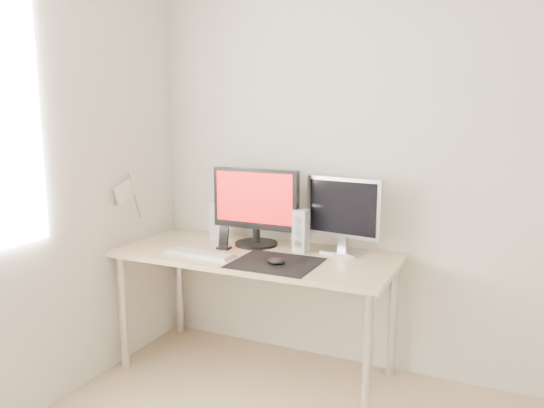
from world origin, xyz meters
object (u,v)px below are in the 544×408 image
(main_monitor, at_px, (255,204))
(keyboard, at_px, (199,253))
(speaker_left, at_px, (219,221))
(mouse, at_px, (277,261))
(second_monitor, at_px, (344,211))
(phone_dock, at_px, (224,242))
(desk, at_px, (256,266))
(speaker_right, at_px, (301,231))

(main_monitor, distance_m, keyboard, 0.45)
(speaker_left, bearing_deg, mouse, -32.74)
(second_monitor, distance_m, phone_dock, 0.72)
(mouse, xyz_separation_m, desk, (-0.21, 0.18, -0.10))
(speaker_right, bearing_deg, mouse, -92.06)
(speaker_left, bearing_deg, speaker_right, -4.43)
(second_monitor, bearing_deg, main_monitor, -173.52)
(mouse, height_order, phone_dock, phone_dock)
(main_monitor, relative_size, speaker_right, 2.25)
(second_monitor, bearing_deg, keyboard, -151.98)
(main_monitor, bearing_deg, phone_dock, -130.22)
(speaker_right, distance_m, phone_dock, 0.46)
(main_monitor, bearing_deg, keyboard, -120.88)
(keyboard, distance_m, phone_dock, 0.18)
(speaker_left, relative_size, keyboard, 0.57)
(mouse, bearing_deg, phone_dock, 157.71)
(speaker_left, bearing_deg, desk, -27.85)
(keyboard, bearing_deg, speaker_left, 103.00)
(phone_dock, bearing_deg, main_monitor, 49.78)
(mouse, xyz_separation_m, speaker_left, (-0.56, 0.36, 0.10))
(second_monitor, xyz_separation_m, keyboard, (-0.72, -0.38, -0.23))
(main_monitor, bearing_deg, speaker_left, 172.80)
(mouse, distance_m, speaker_right, 0.33)
(second_monitor, height_order, phone_dock, second_monitor)
(desk, relative_size, keyboard, 3.76)
(main_monitor, distance_m, second_monitor, 0.53)
(speaker_right, distance_m, keyboard, 0.60)
(phone_dock, bearing_deg, speaker_right, 18.83)
(main_monitor, relative_size, keyboard, 1.29)
(second_monitor, distance_m, keyboard, 0.85)
(second_monitor, relative_size, phone_dock, 3.37)
(desk, height_order, phone_dock, phone_dock)
(desk, xyz_separation_m, phone_dock, (-0.21, -0.00, 0.12))
(second_monitor, bearing_deg, mouse, -122.09)
(mouse, bearing_deg, desk, 140.12)
(desk, bearing_deg, second_monitor, 25.03)
(mouse, bearing_deg, speaker_right, 87.94)
(speaker_left, xyz_separation_m, speaker_right, (0.57, -0.04, 0.00))
(speaker_left, distance_m, keyboard, 0.39)
(main_monitor, height_order, keyboard, main_monitor)
(mouse, xyz_separation_m, second_monitor, (0.24, 0.39, 0.22))
(mouse, bearing_deg, speaker_left, 147.26)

